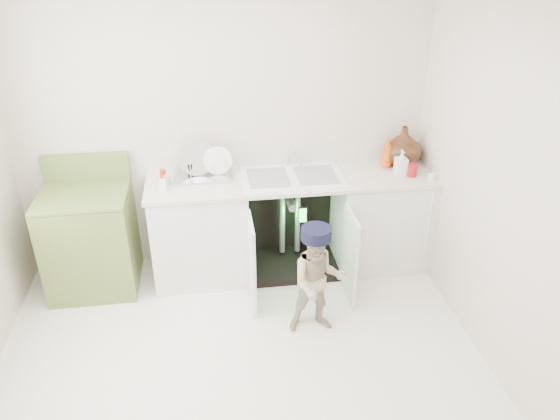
% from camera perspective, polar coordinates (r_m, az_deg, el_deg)
% --- Properties ---
extents(ground, '(3.50, 3.50, 0.00)m').
position_cam_1_polar(ground, '(4.07, -3.99, -15.93)').
color(ground, silver).
rests_on(ground, ground).
extents(room_shell, '(6.00, 5.50, 1.26)m').
position_cam_1_polar(room_shell, '(3.32, -4.71, -0.30)').
color(room_shell, beige).
rests_on(room_shell, ground).
extents(counter_run, '(2.44, 1.02, 1.24)m').
position_cam_1_polar(counter_run, '(4.80, 1.65, -1.02)').
color(counter_run, white).
rests_on(counter_run, ground).
extents(avocado_stove, '(0.71, 0.65, 1.10)m').
position_cam_1_polar(avocado_stove, '(4.85, -19.16, -2.82)').
color(avocado_stove, olive).
rests_on(avocado_stove, ground).
extents(repair_worker, '(0.43, 0.70, 0.89)m').
position_cam_1_polar(repair_worker, '(4.09, 3.99, -7.31)').
color(repair_worker, tan).
rests_on(repair_worker, ground).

